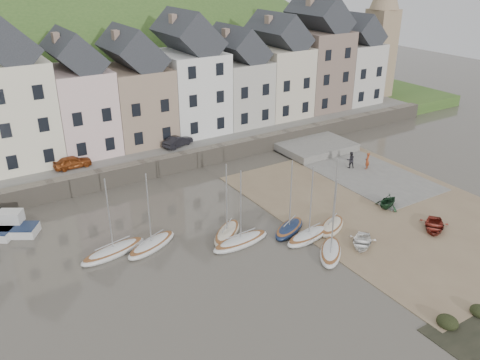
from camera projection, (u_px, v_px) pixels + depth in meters
ground at (281, 243)px, 37.59m from camera, size 160.00×160.00×0.00m
quay_land at (131, 124)px, 61.98m from camera, size 90.00×30.00×1.50m
quay_street at (169, 145)px, 52.78m from camera, size 70.00×7.00×0.10m
seawall at (183, 161)px, 50.34m from camera, size 70.00×1.20×1.80m
beach at (383, 207)px, 42.89m from camera, size 18.00×26.00×0.06m
slipway at (352, 167)px, 50.98m from camera, size 8.00×18.00×0.12m
hillside at (59, 187)px, 88.94m from camera, size 134.40×84.00×84.00m
townhouse_terrace at (167, 83)px, 53.94m from camera, size 61.05×8.00×13.93m
church_spire at (382, 27)px, 68.23m from camera, size 4.00×4.00×18.00m
sailboat_0 at (113, 251)px, 36.09m from camera, size 5.45×2.56×6.32m
sailboat_1 at (152, 245)px, 36.89m from camera, size 4.92×3.25×6.32m
sailboat_2 at (227, 233)px, 38.46m from camera, size 4.21×3.93×6.32m
sailboat_3 at (241, 241)px, 37.33m from camera, size 5.06×1.86×6.32m
sailboat_4 at (309, 236)px, 38.06m from camera, size 4.73×2.17×6.32m
sailboat_5 at (289, 228)px, 39.09m from camera, size 4.19×3.15×6.32m
sailboat_6 at (331, 252)px, 36.01m from camera, size 4.07×4.05×6.32m
sailboat_7 at (332, 226)px, 39.44m from camera, size 3.97×3.15×6.32m
motorboat_0 at (6, 227)px, 38.67m from camera, size 5.21×4.10×1.70m
rowboat_white at (362, 242)px, 37.02m from camera, size 3.56×3.44×0.60m
rowboat_green at (388, 201)px, 42.54m from camera, size 2.79×2.54×1.28m
rowboat_red at (434, 226)px, 39.21m from camera, size 3.88×3.69×0.65m
person_red at (367, 161)px, 50.17m from camera, size 0.74×0.63×1.74m
person_dark at (351, 160)px, 50.42m from camera, size 1.04×0.94×1.75m
car_left at (72, 162)px, 46.72m from camera, size 3.52×1.46×1.19m
car_right at (178, 141)px, 52.05m from camera, size 3.71×2.33×1.15m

